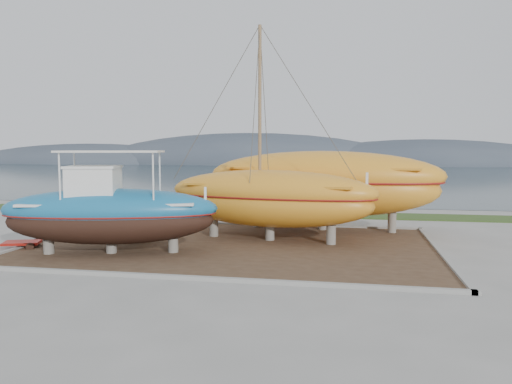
% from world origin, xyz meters
% --- Properties ---
extents(ground, '(140.00, 140.00, 0.00)m').
position_xyz_m(ground, '(0.00, 0.00, 0.00)').
color(ground, gray).
rests_on(ground, ground).
extents(dirt_patch, '(18.00, 12.00, 0.06)m').
position_xyz_m(dirt_patch, '(0.00, 4.00, 0.03)').
color(dirt_patch, '#422D1E').
rests_on(dirt_patch, ground).
extents(curb_frame, '(18.60, 12.60, 0.15)m').
position_xyz_m(curb_frame, '(0.00, 4.00, 0.07)').
color(curb_frame, gray).
rests_on(curb_frame, ground).
extents(grass_strip, '(44.00, 3.00, 0.08)m').
position_xyz_m(grass_strip, '(0.00, 15.50, 0.04)').
color(grass_strip, '#284219').
rests_on(grass_strip, ground).
extents(sea, '(260.00, 100.00, 0.04)m').
position_xyz_m(sea, '(0.00, 70.00, 0.00)').
color(sea, '#17282E').
rests_on(sea, ground).
extents(mountain_ridge, '(200.00, 36.00, 20.00)m').
position_xyz_m(mountain_ridge, '(0.00, 125.00, 0.00)').
color(mountain_ridge, '#333D49').
rests_on(mountain_ridge, ground).
extents(blue_caique, '(9.44, 4.93, 4.34)m').
position_xyz_m(blue_caique, '(-4.61, 1.29, 2.23)').
color(blue_caique, '#186799').
rests_on(blue_caique, dirt_patch).
extents(white_dinghy, '(4.81, 3.06, 1.35)m').
position_xyz_m(white_dinghy, '(-5.67, 4.49, 0.74)').
color(white_dinghy, white).
rests_on(white_dinghy, dirt_patch).
extents(orange_sailboat, '(10.72, 4.74, 10.21)m').
position_xyz_m(orange_sailboat, '(1.52, 5.47, 5.17)').
color(orange_sailboat, orange).
rests_on(orange_sailboat, dirt_patch).
extents(orange_bare_hull, '(12.95, 4.72, 4.16)m').
position_xyz_m(orange_bare_hull, '(3.84, 9.09, 2.14)').
color(orange_bare_hull, orange).
rests_on(orange_bare_hull, dirt_patch).
extents(red_trailer, '(2.55, 1.87, 0.32)m').
position_xyz_m(red_trailer, '(-9.13, 1.66, 0.16)').
color(red_trailer, '#A81B13').
rests_on(red_trailer, ground).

